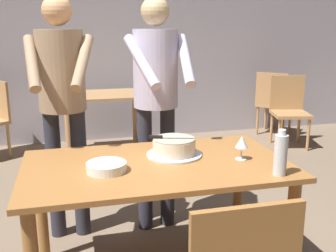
{
  "coord_description": "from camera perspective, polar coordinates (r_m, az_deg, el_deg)",
  "views": [
    {
      "loc": [
        -0.47,
        -2.12,
        1.52
      ],
      "look_at": [
        0.13,
        0.26,
        0.9
      ],
      "focal_mm": 42.47,
      "sensor_mm": 36.0,
      "label": 1
    }
  ],
  "objects": [
    {
      "name": "back_wall",
      "position": [
        5.43,
        -9.48,
        12.18
      ],
      "size": [
        10.0,
        0.12,
        2.7
      ],
      "primitive_type": "cube",
      "color": "#ADA8B2",
      "rests_on": "ground_plane"
    },
    {
      "name": "main_dining_table",
      "position": [
        2.35,
        -1.62,
        -7.95
      ],
      "size": [
        1.52,
        0.87,
        0.75
      ],
      "color": "#9E6633",
      "rests_on": "ground_plane"
    },
    {
      "name": "cake_on_platter",
      "position": [
        2.42,
        0.88,
        -3.1
      ],
      "size": [
        0.34,
        0.34,
        0.11
      ],
      "color": "silver",
      "rests_on": "main_dining_table"
    },
    {
      "name": "cake_knife",
      "position": [
        2.41,
        -0.83,
        -1.63
      ],
      "size": [
        0.27,
        0.09,
        0.02
      ],
      "color": "silver",
      "rests_on": "cake_on_platter"
    },
    {
      "name": "plate_stack",
      "position": [
        2.2,
        -8.83,
        -5.83
      ],
      "size": [
        0.22,
        0.22,
        0.05
      ],
      "color": "white",
      "rests_on": "main_dining_table"
    },
    {
      "name": "wine_glass_near",
      "position": [
        2.38,
        10.54,
        -2.38
      ],
      "size": [
        0.08,
        0.08,
        0.14
      ],
      "color": "silver",
      "rests_on": "main_dining_table"
    },
    {
      "name": "water_bottle",
      "position": [
        2.18,
        15.85,
        -3.93
      ],
      "size": [
        0.07,
        0.07,
        0.25
      ],
      "color": "silver",
      "rests_on": "main_dining_table"
    },
    {
      "name": "person_cutting_cake",
      "position": [
        2.87,
        -1.72,
        5.24
      ],
      "size": [
        0.46,
        0.57,
        1.72
      ],
      "color": "#2D2D38",
      "rests_on": "ground_plane"
    },
    {
      "name": "person_standing_beside",
      "position": [
        2.84,
        -14.94,
        4.65
      ],
      "size": [
        0.47,
        0.56,
        1.72
      ],
      "color": "#2D2D38",
      "rests_on": "ground_plane"
    },
    {
      "name": "background_table",
      "position": [
        4.81,
        -9.22,
        2.69
      ],
      "size": [
        1.0,
        0.7,
        0.74
      ],
      "color": "tan",
      "rests_on": "ground_plane"
    },
    {
      "name": "background_chair_0",
      "position": [
        5.81,
        14.9,
        3.5
      ],
      "size": [
        0.62,
        0.62,
        0.9
      ],
      "color": "tan",
      "rests_on": "ground_plane"
    },
    {
      "name": "background_chair_2",
      "position": [
        5.35,
        16.98,
        2.46
      ],
      "size": [
        0.53,
        0.53,
        0.9
      ],
      "color": "tan",
      "rests_on": "ground_plane"
    }
  ]
}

